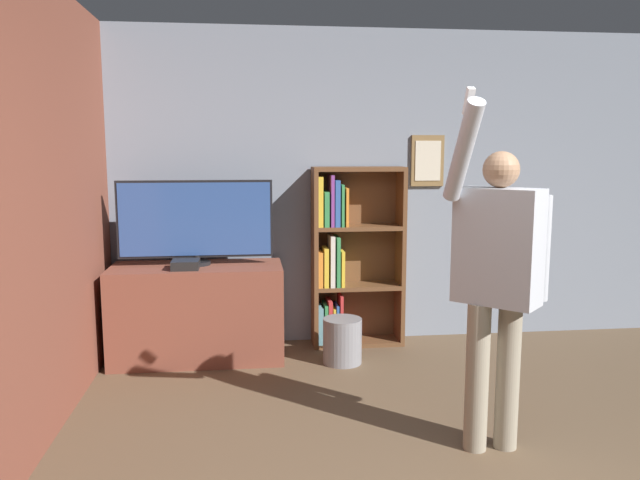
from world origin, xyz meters
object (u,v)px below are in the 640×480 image
object	(u,v)px
television	(196,221)
bookshelf	(347,258)
game_console	(186,265)
person	(497,272)
waste_bin	(342,341)

from	to	relation	value
television	bookshelf	size ratio (longest dim) A/B	0.79
game_console	person	size ratio (longest dim) A/B	0.11
television	waste_bin	size ratio (longest dim) A/B	3.38
game_console	waste_bin	bearing A→B (deg)	-5.45
waste_bin	game_console	bearing A→B (deg)	174.55
bookshelf	person	xyz separation A→B (m)	(0.50, -2.00, 0.26)
game_console	waste_bin	world-z (taller)	game_console
television	game_console	size ratio (longest dim) A/B	5.82
bookshelf	person	bearing A→B (deg)	-75.86
game_console	bookshelf	distance (m)	1.38
bookshelf	waste_bin	bearing A→B (deg)	-103.28
waste_bin	bookshelf	bearing A→B (deg)	76.72
person	waste_bin	bearing A→B (deg)	156.51
bookshelf	waste_bin	distance (m)	0.76
television	person	size ratio (longest dim) A/B	0.61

